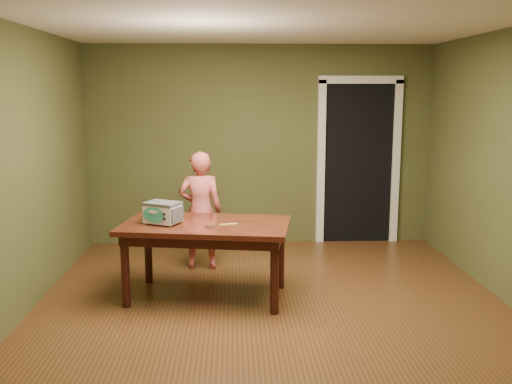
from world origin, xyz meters
TOP-DOWN VIEW (x-y plane):
  - floor at (0.00, 0.00)m, footprint 5.00×5.00m
  - room_shell at (0.00, 0.00)m, footprint 4.52×5.02m
  - doorway at (1.30, 2.78)m, footprint 1.10×0.66m
  - dining_table at (-0.63, 0.43)m, footprint 1.72×1.14m
  - toy_oven at (-1.04, 0.43)m, footprint 0.40×0.35m
  - baking_pan at (-0.58, 0.28)m, footprint 0.10×0.10m
  - spatula at (-0.40, 0.36)m, footprint 0.18×0.07m
  - child at (-0.73, 1.37)m, footprint 0.50×0.34m

SIDE VIEW (x-z plane):
  - floor at x=0.00m, z-range 0.00..0.00m
  - dining_table at x=-0.63m, z-range 0.28..1.03m
  - child at x=-0.73m, z-range 0.00..1.35m
  - spatula at x=-0.40m, z-range 0.75..0.76m
  - baking_pan at x=-0.58m, z-range 0.75..0.77m
  - toy_oven at x=-1.04m, z-range 0.76..0.97m
  - doorway at x=1.30m, z-range -0.07..2.18m
  - room_shell at x=0.00m, z-range 0.40..3.01m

